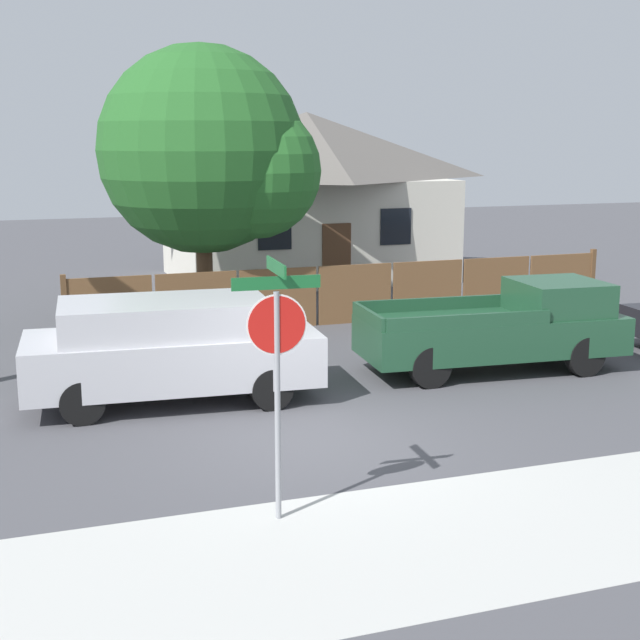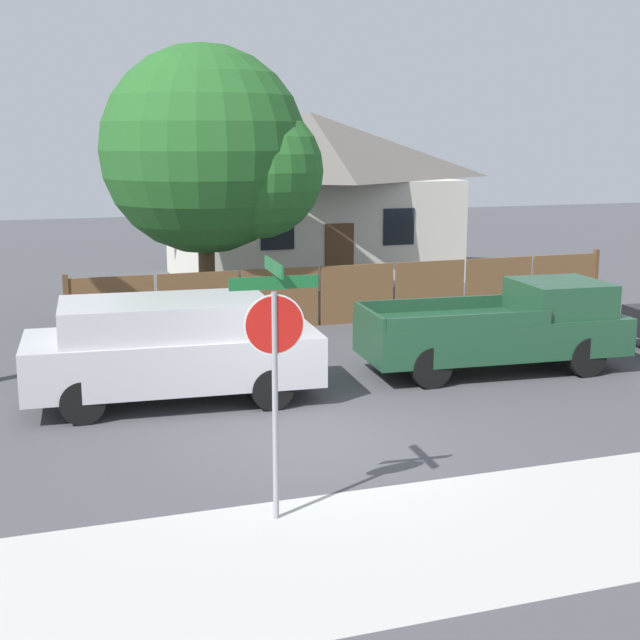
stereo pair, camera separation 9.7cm
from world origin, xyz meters
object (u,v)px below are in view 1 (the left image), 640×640
oak_tree (213,155)px  red_suv (171,347)px  orange_pickup (503,328)px  stop_sign (277,346)px  house (307,193)px

oak_tree → red_suv: oak_tree is taller
red_suv → orange_pickup: bearing=4.2°
red_suv → stop_sign: (0.35, -5.25, 1.16)m
house → oak_tree: 7.73m
house → orange_pickup: bearing=-90.8°
house → red_suv: (-6.66, -12.57, -1.76)m
orange_pickup → stop_sign: size_ratio=1.68×
orange_pickup → stop_sign: 8.16m
red_suv → stop_sign: size_ratio=1.63×
house → stop_sign: 18.91m
red_suv → orange_pickup: size_ratio=0.97×
red_suv → orange_pickup: (6.49, -0.02, -0.12)m
house → red_suv: size_ratio=1.79×
house → orange_pickup: (-0.17, -12.59, -1.89)m
house → red_suv: bearing=-117.9°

